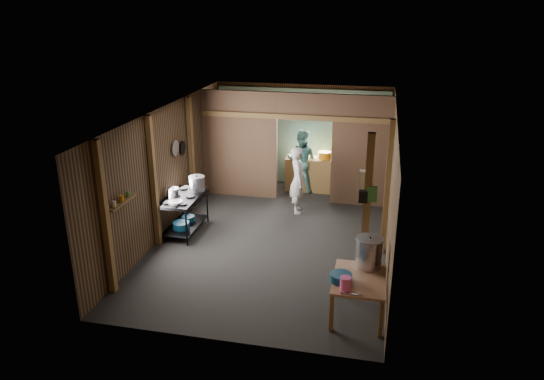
% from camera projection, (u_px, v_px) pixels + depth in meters
% --- Properties ---
extents(floor, '(4.50, 7.00, 0.00)m').
position_uv_depth(floor, '(274.00, 237.00, 10.47)').
color(floor, black).
rests_on(floor, ground).
extents(ceiling, '(4.50, 7.00, 0.00)m').
position_uv_depth(ceiling, '(274.00, 112.00, 9.57)').
color(ceiling, '#3B3731').
rests_on(ceiling, ground).
extents(wall_back, '(4.50, 0.00, 2.60)m').
position_uv_depth(wall_back, '(302.00, 135.00, 13.22)').
color(wall_back, brown).
rests_on(wall_back, ground).
extents(wall_front, '(4.50, 0.00, 2.60)m').
position_uv_depth(wall_front, '(220.00, 259.00, 6.81)').
color(wall_front, brown).
rests_on(wall_front, ground).
extents(wall_left, '(0.00, 7.00, 2.60)m').
position_uv_depth(wall_left, '(167.00, 170.00, 10.46)').
color(wall_left, brown).
rests_on(wall_left, ground).
extents(wall_right, '(0.00, 7.00, 2.60)m').
position_uv_depth(wall_right, '(391.00, 185.00, 9.57)').
color(wall_right, brown).
rests_on(wall_right, ground).
extents(partition_left, '(1.85, 0.10, 2.60)m').
position_uv_depth(partition_left, '(240.00, 145.00, 12.30)').
color(partition_left, brown).
rests_on(partition_left, floor).
extents(partition_right, '(1.35, 0.10, 2.60)m').
position_uv_depth(partition_right, '(361.00, 152.00, 11.72)').
color(partition_right, brown).
rests_on(partition_right, floor).
extents(partition_header, '(1.30, 0.10, 0.60)m').
position_uv_depth(partition_header, '(305.00, 106.00, 11.64)').
color(partition_header, brown).
rests_on(partition_header, wall_back).
extents(turquoise_panel, '(4.40, 0.06, 2.50)m').
position_uv_depth(turquoise_panel, '(302.00, 137.00, 13.19)').
color(turquoise_panel, '#749F9C').
rests_on(turquoise_panel, wall_back).
extents(back_counter, '(1.20, 0.50, 0.85)m').
position_uv_depth(back_counter, '(310.00, 174.00, 12.96)').
color(back_counter, brown).
rests_on(back_counter, floor).
extents(wall_clock, '(0.20, 0.03, 0.20)m').
position_uv_depth(wall_clock, '(312.00, 113.00, 12.88)').
color(wall_clock, beige).
rests_on(wall_clock, wall_back).
extents(post_left_a, '(0.10, 0.12, 2.60)m').
position_uv_depth(post_left_a, '(105.00, 219.00, 8.07)').
color(post_left_a, brown).
rests_on(post_left_a, floor).
extents(post_left_b, '(0.10, 0.12, 2.60)m').
position_uv_depth(post_left_b, '(154.00, 182.00, 9.72)').
color(post_left_b, brown).
rests_on(post_left_b, floor).
extents(post_left_c, '(0.10, 0.12, 2.60)m').
position_uv_depth(post_left_c, '(191.00, 154.00, 11.55)').
color(post_left_c, brown).
rests_on(post_left_c, floor).
extents(post_right, '(0.10, 0.12, 2.60)m').
position_uv_depth(post_right, '(387.00, 189.00, 9.40)').
color(post_right, brown).
rests_on(post_right, floor).
extents(post_free, '(0.12, 0.12, 2.60)m').
position_uv_depth(post_free, '(367.00, 209.00, 8.45)').
color(post_free, brown).
rests_on(post_free, floor).
extents(cross_beam, '(4.40, 0.12, 0.12)m').
position_uv_depth(cross_beam, '(294.00, 117.00, 11.73)').
color(cross_beam, brown).
rests_on(cross_beam, wall_left).
extents(pan_lid_big, '(0.03, 0.34, 0.34)m').
position_uv_depth(pan_lid_big, '(175.00, 148.00, 10.70)').
color(pan_lid_big, gray).
rests_on(pan_lid_big, wall_left).
extents(pan_lid_small, '(0.03, 0.30, 0.30)m').
position_uv_depth(pan_lid_small, '(183.00, 148.00, 11.10)').
color(pan_lid_small, black).
rests_on(pan_lid_small, wall_left).
extents(wall_shelf, '(0.14, 0.80, 0.03)m').
position_uv_depth(wall_shelf, '(122.00, 202.00, 8.48)').
color(wall_shelf, brown).
rests_on(wall_shelf, wall_left).
extents(jar_white, '(0.07, 0.07, 0.10)m').
position_uv_depth(jar_white, '(114.00, 204.00, 8.23)').
color(jar_white, beige).
rests_on(jar_white, wall_shelf).
extents(jar_yellow, '(0.08, 0.08, 0.10)m').
position_uv_depth(jar_yellow, '(121.00, 199.00, 8.46)').
color(jar_yellow, orange).
rests_on(jar_yellow, wall_shelf).
extents(jar_green, '(0.06, 0.06, 0.10)m').
position_uv_depth(jar_green, '(128.00, 194.00, 8.66)').
color(jar_green, '#397A35').
rests_on(jar_green, wall_shelf).
extents(bag_white, '(0.22, 0.15, 0.32)m').
position_uv_depth(bag_white, '(366.00, 180.00, 8.37)').
color(bag_white, beige).
rests_on(bag_white, post_free).
extents(bag_green, '(0.16, 0.12, 0.24)m').
position_uv_depth(bag_green, '(372.00, 194.00, 8.28)').
color(bag_green, '#397A35').
rests_on(bag_green, post_free).
extents(bag_black, '(0.14, 0.10, 0.20)m').
position_uv_depth(bag_black, '(363.00, 197.00, 8.31)').
color(bag_black, black).
rests_on(bag_black, post_free).
extents(gas_range, '(0.69, 1.34, 0.79)m').
position_uv_depth(gas_range, '(184.00, 214.00, 10.57)').
color(gas_range, black).
rests_on(gas_range, floor).
extents(prep_table, '(0.78, 1.08, 0.64)m').
position_uv_depth(prep_table, '(358.00, 296.00, 7.76)').
color(prep_table, tan).
rests_on(prep_table, floor).
extents(stove_pot_large, '(0.39, 0.39, 0.34)m').
position_uv_depth(stove_pot_large, '(197.00, 184.00, 10.70)').
color(stove_pot_large, '#B4B5C2').
rests_on(stove_pot_large, gas_range).
extents(stove_pot_med, '(0.25, 0.25, 0.22)m').
position_uv_depth(stove_pot_med, '(173.00, 193.00, 10.35)').
color(stove_pot_med, '#B4B5C2').
rests_on(stove_pot_med, gas_range).
extents(frying_pan, '(0.42, 0.57, 0.07)m').
position_uv_depth(frying_pan, '(175.00, 202.00, 10.06)').
color(frying_pan, gray).
rests_on(frying_pan, gas_range).
extents(blue_tub_front, '(0.34, 0.34, 0.14)m').
position_uv_depth(blue_tub_front, '(181.00, 225.00, 10.46)').
color(blue_tub_front, navy).
rests_on(blue_tub_front, gas_range).
extents(blue_tub_back, '(0.28, 0.28, 0.11)m').
position_uv_depth(blue_tub_back, '(188.00, 218.00, 10.83)').
color(blue_tub_back, navy).
rests_on(blue_tub_back, gas_range).
extents(stock_pot, '(0.51, 0.51, 0.50)m').
position_uv_depth(stock_pot, '(369.00, 253.00, 7.92)').
color(stock_pot, '#B4B5C2').
rests_on(stock_pot, prep_table).
extents(wash_basin, '(0.39, 0.39, 0.12)m').
position_uv_depth(wash_basin, '(341.00, 277.00, 7.55)').
color(wash_basin, navy).
rests_on(wash_basin, prep_table).
extents(pink_bucket, '(0.20, 0.20, 0.19)m').
position_uv_depth(pink_bucket, '(346.00, 283.00, 7.32)').
color(pink_bucket, pink).
rests_on(pink_bucket, prep_table).
extents(knife, '(0.30, 0.05, 0.01)m').
position_uv_depth(knife, '(351.00, 294.00, 7.23)').
color(knife, '#B4B5C2').
rests_on(knife, prep_table).
extents(yellow_tub, '(0.33, 0.33, 0.18)m').
position_uv_depth(yellow_tub, '(325.00, 155.00, 12.71)').
color(yellow_tub, orange).
rests_on(yellow_tub, back_counter).
extents(red_cup, '(0.13, 0.13, 0.15)m').
position_uv_depth(red_cup, '(301.00, 155.00, 12.84)').
color(red_cup, red).
rests_on(red_cup, back_counter).
extents(cook, '(0.49, 0.63, 1.52)m').
position_uv_depth(cook, '(298.00, 180.00, 11.47)').
color(cook, silver).
rests_on(cook, floor).
extents(worker_back, '(0.86, 0.71, 1.59)m').
position_uv_depth(worker_back, '(301.00, 161.00, 12.80)').
color(worker_back, teal).
rests_on(worker_back, floor).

